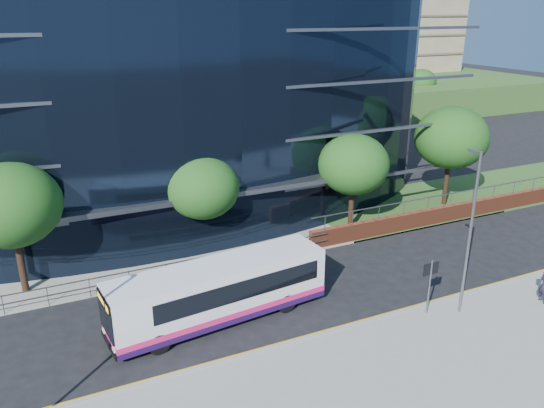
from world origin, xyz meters
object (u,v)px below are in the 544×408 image
tree_far_a (11,205)px  tree_dist_e (332,88)px  tree_dist_f (421,82)px  streetlight_east (470,230)px  street_sign (430,276)px  city_bus (221,291)px  tree_far_c (354,165)px  tree_far_d (451,138)px  tree_far_b (203,188)px

tree_far_a → tree_dist_e: bearing=40.0°
tree_dist_f → streetlight_east: size_ratio=0.76×
street_sign → city_bus: 9.87m
tree_far_c → tree_dist_e: 35.36m
tree_far_d → tree_dist_e: 31.06m
tree_far_d → city_bus: tree_far_d is taller
tree_far_a → city_bus: tree_far_a is taller
tree_dist_e → tree_dist_f: (16.00, 2.00, -0.33)m
streetlight_east → tree_far_c: bearing=84.9°
tree_far_c → tree_far_d: tree_far_d is taller
street_sign → tree_dist_f: (35.50, 43.59, 2.06)m
street_sign → city_bus: (-9.05, 3.89, -0.64)m
tree_far_a → tree_far_c: tree_far_a is taller
tree_far_a → tree_far_c: (20.00, 0.00, -0.33)m
streetlight_east → tree_dist_e: bearing=66.9°
tree_dist_f → city_bus: size_ratio=0.56×
tree_far_a → tree_far_d: bearing=2.0°
city_bus → tree_far_d: bearing=14.4°
tree_dist_f → city_bus: 59.73m
tree_dist_e → tree_dist_f: 16.13m
tree_far_c → tree_far_b: bearing=177.1°
tree_dist_f → streetlight_east: bearing=-127.6°
tree_far_a → streetlight_east: (19.00, -11.17, -0.42)m
tree_far_d → tree_dist_e: size_ratio=1.14×
tree_far_c → streetlight_east: bearing=-95.1°
tree_far_d → city_bus: bearing=-159.5°
street_sign → tree_far_b: (-7.50, 11.09, 2.06)m
tree_far_a → street_sign: bearing=-31.2°
tree_far_c → tree_dist_f: 46.67m
street_sign → tree_far_d: 16.61m
tree_far_c → tree_far_a: bearing=180.0°
street_sign → streetlight_east: streetlight_east is taller
tree_far_c → tree_dist_f: size_ratio=1.08×
tree_far_c → tree_dist_f: tree_far_c is taller
tree_dist_e → streetlight_east: (-18.00, -42.17, -0.10)m
tree_far_b → tree_far_d: bearing=1.5°
street_sign → tree_dist_e: bearing=64.9°
tree_far_c → city_bus: tree_far_c is taller
street_sign → tree_far_d: tree_far_d is taller
tree_far_a → tree_dist_f: bearing=31.9°
street_sign → tree_dist_f: bearing=50.8°
tree_far_a → tree_far_d: tree_far_d is taller
tree_dist_f → tree_far_c: bearing=-135.0°
tree_far_a → tree_dist_f: 62.44m
tree_far_b → city_bus: (-1.55, -7.20, -2.70)m
streetlight_east → tree_far_b: bearing=127.6°
streetlight_east → city_bus: bearing=157.0°
tree_far_c → tree_far_d: (9.00, 1.00, 0.65)m
tree_far_a → streetlight_east: 22.05m
tree_far_b → streetlight_east: size_ratio=0.76×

